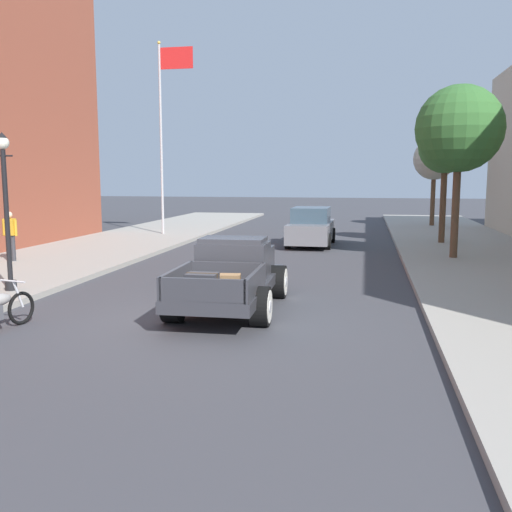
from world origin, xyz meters
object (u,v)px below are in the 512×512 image
pedestrian_sidewalk_left (10,233)px  street_tree_second (459,129)px  street_tree_farthest (434,159)px  car_background_grey (311,228)px  hotrod_truck_gunmetal (233,274)px  street_lamp_near (6,200)px  flagpole (165,117)px  street_tree_third (445,148)px

pedestrian_sidewalk_left → street_tree_second: street_tree_second is taller
street_tree_farthest → car_background_grey: bearing=-121.7°
car_background_grey → hotrod_truck_gunmetal: bearing=-93.1°
car_background_grey → street_tree_farthest: bearing=58.3°
pedestrian_sidewalk_left → street_lamp_near: size_ratio=0.43×
street_tree_second → car_background_grey: bearing=144.7°
street_lamp_near → street_tree_second: bearing=34.9°
flagpole → street_tree_farthest: size_ratio=1.84×
street_lamp_near → flagpole: 14.59m
street_tree_second → street_lamp_near: bearing=-145.1°
car_background_grey → street_lamp_near: 13.56m
hotrod_truck_gunmetal → pedestrian_sidewalk_left: 9.80m
pedestrian_sidewalk_left → street_tree_second: (14.66, 3.65, 3.44)m
street_lamp_near → flagpole: (-0.99, 14.16, 3.39)m
car_background_grey → street_tree_farthest: street_tree_farthest is taller
pedestrian_sidewalk_left → street_tree_third: size_ratio=0.32×
street_tree_third → pedestrian_sidewalk_left: bearing=-150.7°
flagpole → street_tree_second: bearing=-25.5°
hotrod_truck_gunmetal → street_tree_third: street_tree_third is taller
hotrod_truck_gunmetal → street_tree_second: street_tree_second is taller
hotrod_truck_gunmetal → car_background_grey: (0.65, 11.94, 0.01)m
street_tree_second → pedestrian_sidewalk_left: bearing=-166.0°
hotrod_truck_gunmetal → street_lamp_near: (-5.67, 0.06, 1.63)m
car_background_grey → street_tree_second: bearing=-35.3°
car_background_grey → street_tree_farthest: (6.06, 9.82, 3.15)m
hotrod_truck_gunmetal → flagpole: bearing=115.1°
street_lamp_near → street_tree_farthest: bearing=60.3°
flagpole → street_tree_second: size_ratio=1.56×
hotrod_truck_gunmetal → street_lamp_near: size_ratio=1.29×
street_tree_second → street_tree_third: 4.70m
car_background_grey → street_lamp_near: bearing=-118.0°
hotrod_truck_gunmetal → flagpole: size_ratio=0.54×
street_lamp_near → street_tree_third: (11.82, 12.80, 1.76)m
pedestrian_sidewalk_left → street_tree_third: bearing=29.3°
pedestrian_sidewalk_left → flagpole: 10.95m
hotrod_truck_gunmetal → street_tree_farthest: bearing=72.9°
hotrod_truck_gunmetal → pedestrian_sidewalk_left: pedestrian_sidewalk_left is taller
car_background_grey → street_tree_third: size_ratio=0.84×
hotrod_truck_gunmetal → street_tree_third: 14.65m
hotrod_truck_gunmetal → street_tree_third: (6.14, 12.86, 3.39)m
car_background_grey → pedestrian_sidewalk_left: bearing=-141.5°
hotrod_truck_gunmetal → car_background_grey: bearing=86.9°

